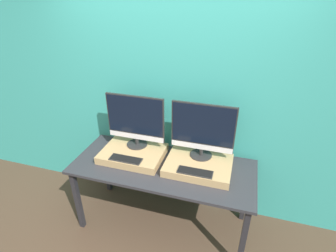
# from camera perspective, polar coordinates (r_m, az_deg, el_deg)

# --- Properties ---
(ground_plane) EXTENTS (12.00, 12.00, 0.00)m
(ground_plane) POSITION_cam_1_polar(r_m,az_deg,el_deg) (2.96, -3.43, -25.22)
(ground_plane) COLOR #4C3828
(wall_back) EXTENTS (8.00, 0.04, 2.60)m
(wall_back) POSITION_cam_1_polar(r_m,az_deg,el_deg) (2.76, 1.62, 5.28)
(wall_back) COLOR teal
(wall_back) RESTS_ON ground_plane
(workbench) EXTENTS (1.82, 0.75, 0.79)m
(workbench) POSITION_cam_1_polar(r_m,az_deg,el_deg) (2.69, -1.11, -9.95)
(workbench) COLOR #2D2D33
(workbench) RESTS_ON ground_plane
(wooden_riser_left) EXTENTS (0.63, 0.47, 0.08)m
(wooden_riser_left) POSITION_cam_1_polar(r_m,az_deg,el_deg) (2.78, -7.62, -5.96)
(wooden_riser_left) COLOR tan
(wooden_riser_left) RESTS_ON workbench
(monitor_left) EXTENTS (0.61, 0.22, 0.56)m
(monitor_left) POSITION_cam_1_polar(r_m,az_deg,el_deg) (2.70, -7.09, 1.29)
(monitor_left) COLOR #282828
(monitor_left) RESTS_ON wooden_riser_left
(keyboard_left) EXTENTS (0.32, 0.11, 0.01)m
(keyboard_left) POSITION_cam_1_polar(r_m,az_deg,el_deg) (2.62, -9.19, -7.12)
(keyboard_left) COLOR #2D2D2D
(keyboard_left) RESTS_ON wooden_riser_left
(wooden_riser_right) EXTENTS (0.63, 0.47, 0.08)m
(wooden_riser_right) POSITION_cam_1_polar(r_m,az_deg,el_deg) (2.61, 6.64, -8.47)
(wooden_riser_right) COLOR tan
(wooden_riser_right) RESTS_ON workbench
(monitor_right) EXTENTS (0.61, 0.22, 0.56)m
(monitor_right) POSITION_cam_1_polar(r_m,az_deg,el_deg) (2.52, 7.56, -0.78)
(monitor_right) COLOR #282828
(monitor_right) RESTS_ON wooden_riser_right
(keyboard_right) EXTENTS (0.32, 0.11, 0.01)m
(keyboard_right) POSITION_cam_1_polar(r_m,az_deg,el_deg) (2.44, 5.92, -9.92)
(keyboard_right) COLOR #2D2D2D
(keyboard_right) RESTS_ON wooden_riser_right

